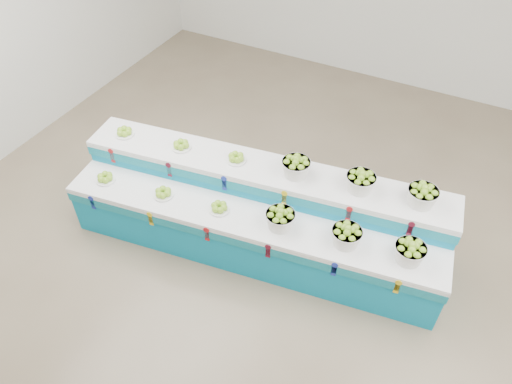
# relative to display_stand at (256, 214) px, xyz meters

# --- Properties ---
(ground) EXTENTS (10.00, 10.00, 0.00)m
(ground) POSITION_rel_display_stand_xyz_m (0.83, -0.38, -0.51)
(ground) COLOR brown
(ground) RESTS_ON ground
(display_stand) EXTENTS (4.59, 1.74, 1.02)m
(display_stand) POSITION_rel_display_stand_xyz_m (0.00, 0.00, 0.00)
(display_stand) COLOR #0B86B2
(display_stand) RESTS_ON ground
(plate_lower_left) EXTENTS (0.27, 0.27, 0.10)m
(plate_lower_left) POSITION_rel_display_stand_xyz_m (-1.80, -0.52, 0.26)
(plate_lower_left) COLOR white
(plate_lower_left) RESTS_ON display_stand
(plate_lower_mid) EXTENTS (0.27, 0.27, 0.10)m
(plate_lower_mid) POSITION_rel_display_stand_xyz_m (-1.02, -0.42, 0.26)
(plate_lower_mid) COLOR white
(plate_lower_mid) RESTS_ON display_stand
(plate_lower_right) EXTENTS (0.27, 0.27, 0.10)m
(plate_lower_right) POSITION_rel_display_stand_xyz_m (-0.31, -0.32, 0.26)
(plate_lower_right) COLOR white
(plate_lower_right) RESTS_ON display_stand
(basket_lower_left) EXTENTS (0.37, 0.37, 0.24)m
(basket_lower_left) POSITION_rel_display_stand_xyz_m (0.41, -0.22, 0.33)
(basket_lower_left) COLOR silver
(basket_lower_left) RESTS_ON display_stand
(basket_lower_mid) EXTENTS (0.37, 0.37, 0.24)m
(basket_lower_mid) POSITION_rel_display_stand_xyz_m (1.14, -0.13, 0.33)
(basket_lower_mid) COLOR silver
(basket_lower_mid) RESTS_ON display_stand
(basket_lower_right) EXTENTS (0.37, 0.37, 0.24)m
(basket_lower_right) POSITION_rel_display_stand_xyz_m (1.79, -0.04, 0.33)
(basket_lower_right) COLOR silver
(basket_lower_right) RESTS_ON display_stand
(plate_upper_left) EXTENTS (0.27, 0.27, 0.10)m
(plate_upper_left) POSITION_rel_display_stand_xyz_m (-1.87, 0.03, 0.56)
(plate_upper_left) COLOR white
(plate_upper_left) RESTS_ON display_stand
(plate_upper_mid) EXTENTS (0.27, 0.27, 0.10)m
(plate_upper_mid) POSITION_rel_display_stand_xyz_m (-1.09, 0.13, 0.56)
(plate_upper_mid) COLOR white
(plate_upper_mid) RESTS_ON display_stand
(plate_upper_right) EXTENTS (0.27, 0.27, 0.10)m
(plate_upper_right) POSITION_rel_display_stand_xyz_m (-0.38, 0.23, 0.56)
(plate_upper_right) COLOR white
(plate_upper_right) RESTS_ON display_stand
(basket_upper_left) EXTENTS (0.37, 0.37, 0.24)m
(basket_upper_left) POSITION_rel_display_stand_xyz_m (0.34, 0.33, 0.63)
(basket_upper_left) COLOR silver
(basket_upper_left) RESTS_ON display_stand
(basket_upper_mid) EXTENTS (0.37, 0.37, 0.24)m
(basket_upper_mid) POSITION_rel_display_stand_xyz_m (1.07, 0.42, 0.63)
(basket_upper_mid) COLOR silver
(basket_upper_mid) RESTS_ON display_stand
(basket_upper_right) EXTENTS (0.37, 0.37, 0.24)m
(basket_upper_right) POSITION_rel_display_stand_xyz_m (1.72, 0.51, 0.63)
(basket_upper_right) COLOR silver
(basket_upper_right) RESTS_ON display_stand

